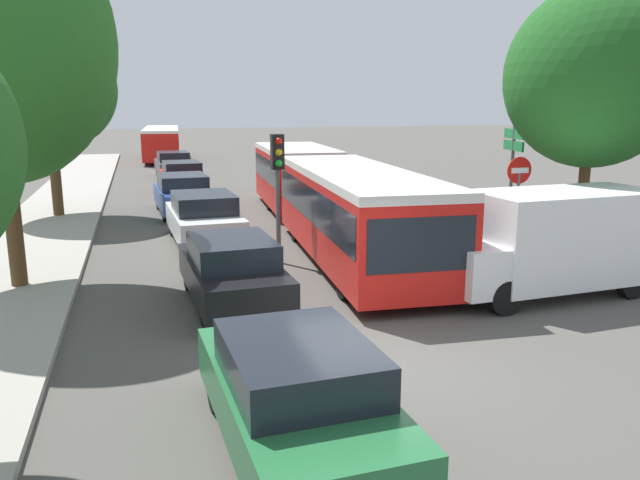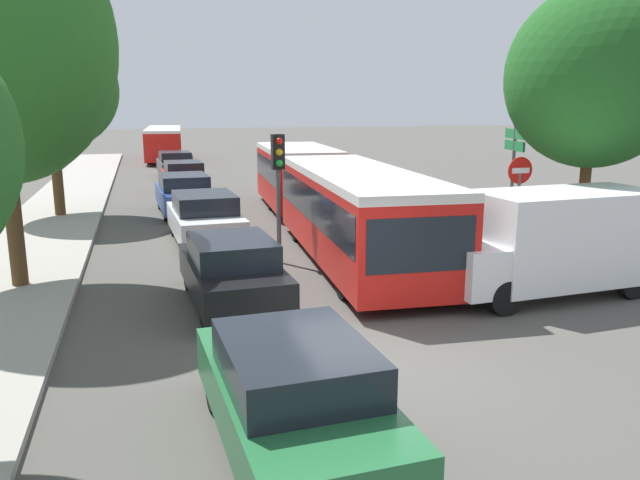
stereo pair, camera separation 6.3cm
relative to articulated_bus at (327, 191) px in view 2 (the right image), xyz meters
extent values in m
plane|color=#4F4C47|center=(-2.09, -10.04, -1.44)|extent=(200.00, 200.00, 0.00)
cube|color=#9E998E|center=(-8.79, 9.85, -1.37)|extent=(3.20, 49.77, 0.14)
cube|color=red|center=(-0.24, -3.61, -0.15)|extent=(3.11, 9.50, 2.02)
cube|color=black|center=(-0.24, -3.61, 0.21)|extent=(3.11, 9.13, 0.89)
cube|color=silver|center=(-0.24, -3.61, 0.95)|extent=(3.11, 9.50, 0.20)
cube|color=red|center=(0.34, 5.23, -0.15)|extent=(2.92, 6.55, 2.02)
cube|color=black|center=(0.34, 5.23, 0.21)|extent=(2.93, 6.30, 0.89)
cube|color=silver|center=(0.34, 5.23, 0.95)|extent=(2.92, 6.55, 0.20)
cylinder|color=black|center=(0.10, 1.55, -0.15)|extent=(1.92, 1.10, 1.86)
cube|color=black|center=(-0.54, -8.24, 0.09)|extent=(2.21, 0.24, 1.08)
cylinder|color=black|center=(0.62, -6.67, -0.94)|extent=(0.36, 1.00, 0.98)
cylinder|color=black|center=(-1.48, -6.53, -0.94)|extent=(0.36, 1.00, 0.98)
cylinder|color=black|center=(1.01, -0.69, -0.94)|extent=(0.36, 1.00, 0.98)
cylinder|color=black|center=(-1.09, -0.55, -0.94)|extent=(0.36, 1.00, 0.98)
cylinder|color=black|center=(1.39, 5.17, -0.94)|extent=(0.36, 1.00, 0.98)
cylinder|color=black|center=(-0.71, 5.30, -0.94)|extent=(0.36, 1.00, 0.98)
cube|color=red|center=(-3.97, 29.73, -0.21)|extent=(3.08, 11.15, 1.92)
cube|color=black|center=(-3.97, 29.73, 0.13)|extent=(3.07, 10.60, 0.81)
cube|color=silver|center=(-3.97, 29.73, 0.84)|extent=(3.08, 11.15, 0.19)
cylinder|color=black|center=(-4.79, 33.42, -0.96)|extent=(0.34, 0.97, 0.96)
cylinder|color=black|center=(-2.74, 33.30, -0.96)|extent=(0.34, 0.97, 0.96)
cylinder|color=black|center=(-5.19, 26.49, -0.96)|extent=(0.34, 0.97, 0.96)
cylinder|color=black|center=(-3.14, 26.37, -0.96)|extent=(0.34, 0.97, 0.96)
cube|color=#236638|center=(-3.99, -12.13, -0.84)|extent=(1.96, 4.25, 0.68)
cube|color=black|center=(-3.98, -12.23, -0.24)|extent=(1.73, 2.26, 0.52)
cylinder|color=black|center=(-4.79, -10.83, -1.12)|extent=(0.25, 0.65, 0.64)
cylinder|color=black|center=(-3.31, -10.76, -1.12)|extent=(0.25, 0.65, 0.64)
cylinder|color=black|center=(-3.18, -13.43, -1.12)|extent=(0.25, 0.65, 0.64)
cube|color=black|center=(-3.91, -6.20, -0.84)|extent=(1.95, 4.22, 0.67)
cube|color=black|center=(-3.90, -6.30, -0.25)|extent=(1.71, 2.24, 0.51)
cylinder|color=black|center=(-4.71, -4.91, -1.12)|extent=(0.25, 0.64, 0.63)
cylinder|color=black|center=(-3.23, -4.84, -1.12)|extent=(0.25, 0.64, 0.63)
cylinder|color=black|center=(-4.58, -7.56, -1.12)|extent=(0.25, 0.64, 0.63)
cylinder|color=black|center=(-3.11, -7.49, -1.12)|extent=(0.25, 0.64, 0.63)
cube|color=white|center=(-3.88, -0.06, -0.81)|extent=(2.07, 4.49, 0.71)
cube|color=black|center=(-3.87, -0.17, -0.18)|extent=(1.82, 2.38, 0.55)
cylinder|color=black|center=(-4.72, 1.31, -1.10)|extent=(0.26, 0.68, 0.67)
cylinder|color=black|center=(-3.16, 1.38, -1.10)|extent=(0.26, 0.68, 0.67)
cylinder|color=black|center=(-4.59, -1.51, -1.10)|extent=(0.26, 0.68, 0.67)
cylinder|color=black|center=(-3.03, -1.43, -1.10)|extent=(0.26, 0.68, 0.67)
cube|color=#284799|center=(-4.14, 5.31, -0.81)|extent=(2.06, 4.48, 0.71)
cube|color=black|center=(-4.13, 5.21, -0.18)|extent=(1.82, 2.38, 0.54)
cylinder|color=black|center=(-4.98, 6.68, -1.10)|extent=(0.26, 0.68, 0.67)
cylinder|color=black|center=(-3.42, 6.76, -1.10)|extent=(0.26, 0.68, 0.67)
cylinder|color=black|center=(-4.85, 3.87, -1.10)|extent=(0.26, 0.68, 0.67)
cylinder|color=black|center=(-3.29, 3.94, -1.10)|extent=(0.26, 0.68, 0.67)
cube|color=#B21E19|center=(-3.75, 11.44, -0.83)|extent=(1.98, 4.30, 0.68)
cube|color=black|center=(-3.75, 11.33, -0.23)|extent=(1.75, 2.29, 0.52)
cylinder|color=black|center=(-4.56, 12.75, -1.11)|extent=(0.25, 0.65, 0.64)
cylinder|color=black|center=(-3.06, 12.82, -1.11)|extent=(0.25, 0.65, 0.64)
cylinder|color=black|center=(-4.44, 10.05, -1.11)|extent=(0.25, 0.65, 0.64)
cylinder|color=black|center=(-2.94, 10.12, -1.11)|extent=(0.25, 0.65, 0.64)
cube|color=#47474C|center=(-3.82, 17.81, -0.83)|extent=(1.99, 4.32, 0.69)
cube|color=black|center=(-3.82, 17.71, -0.22)|extent=(1.76, 2.30, 0.53)
cylinder|color=black|center=(-4.64, 19.13, -1.11)|extent=(0.25, 0.66, 0.65)
cylinder|color=black|center=(-3.13, 19.20, -1.11)|extent=(0.25, 0.66, 0.65)
cylinder|color=black|center=(-4.51, 16.42, -1.11)|extent=(0.25, 0.66, 0.65)
cylinder|color=black|center=(-3.00, 16.49, -1.11)|extent=(0.25, 0.66, 0.65)
cube|color=white|center=(3.30, -7.46, -0.13)|extent=(4.22, 2.25, 2.00)
cube|color=white|center=(0.80, -7.62, -0.60)|extent=(1.02, 1.95, 1.00)
cylinder|color=black|center=(1.26, -8.43, -1.08)|extent=(0.73, 0.28, 0.72)
cylinder|color=black|center=(1.15, -6.75, -1.08)|extent=(0.73, 0.28, 0.72)
cylinder|color=black|center=(4.55, -8.22, -1.08)|extent=(0.73, 0.28, 0.72)
cylinder|color=black|center=(4.44, -6.55, -1.08)|extent=(0.73, 0.28, 0.72)
cylinder|color=#56595E|center=(-2.22, -3.08, 0.26)|extent=(0.12, 0.12, 3.40)
cube|color=black|center=(-2.22, -3.08, 1.51)|extent=(0.33, 0.25, 0.90)
sphere|color=red|center=(-2.21, -3.23, 1.79)|extent=(0.18, 0.18, 0.18)
sphere|color=#EAAD14|center=(-2.21, -3.23, 1.51)|extent=(0.18, 0.18, 0.18)
sphere|color=green|center=(-2.21, -3.23, 1.23)|extent=(0.18, 0.18, 0.18)
cylinder|color=#56595E|center=(3.83, -4.79, -0.24)|extent=(0.08, 0.08, 2.40)
cylinder|color=red|center=(3.83, -4.79, 1.03)|extent=(0.70, 0.03, 0.70)
cube|color=white|center=(3.83, -4.81, 1.03)|extent=(0.50, 0.04, 0.14)
cylinder|color=#56595E|center=(4.90, -2.81, 0.36)|extent=(0.10, 0.10, 3.60)
cube|color=#197A38|center=(4.90, -2.81, 1.86)|extent=(0.33, 1.39, 0.28)
cube|color=#197A38|center=(4.90, -2.81, 1.52)|extent=(0.33, 1.39, 0.28)
cylinder|color=#51381E|center=(-8.43, -3.93, 0.15)|extent=(0.35, 0.35, 3.18)
ellipsoid|color=#1E561E|center=(-7.96, -3.89, 3.09)|extent=(2.98, 2.98, 3.30)
cylinder|color=#51381E|center=(-8.63, 5.57, 0.07)|extent=(0.38, 0.38, 3.02)
ellipsoid|color=#286623|center=(-8.63, 5.57, 3.23)|extent=(4.76, 4.76, 4.38)
cylinder|color=#51381E|center=(5.46, -5.27, 0.12)|extent=(0.28, 0.28, 3.11)
ellipsoid|color=#1E561E|center=(5.46, -5.27, 3.39)|extent=(4.41, 4.41, 4.56)
camera|label=1|loc=(-5.63, -18.91, 2.74)|focal=35.00mm
camera|label=2|loc=(-5.57, -18.93, 2.74)|focal=35.00mm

